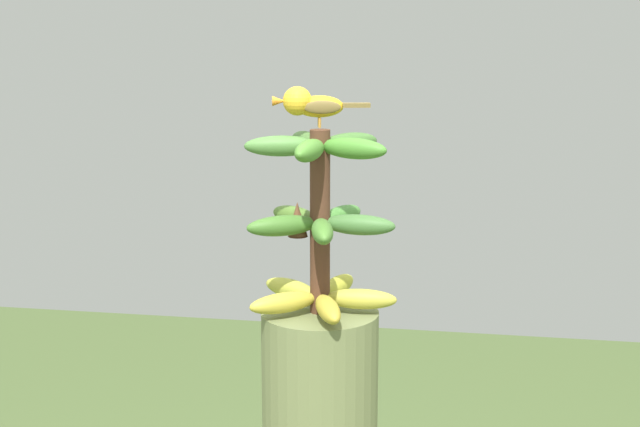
# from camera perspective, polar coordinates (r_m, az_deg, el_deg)

# --- Properties ---
(banana_bunch) EXTENTS (0.28, 0.28, 0.33)m
(banana_bunch) POSITION_cam_1_polar(r_m,az_deg,el_deg) (1.58, -0.07, -0.58)
(banana_bunch) COLOR #4C2D1E
(banana_bunch) RESTS_ON banana_tree
(perched_bird) EXTENTS (0.18, 0.07, 0.07)m
(perched_bird) POSITION_cam_1_polar(r_m,az_deg,el_deg) (1.59, -0.69, 7.10)
(perched_bird) COLOR #C68933
(perched_bird) RESTS_ON banana_bunch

